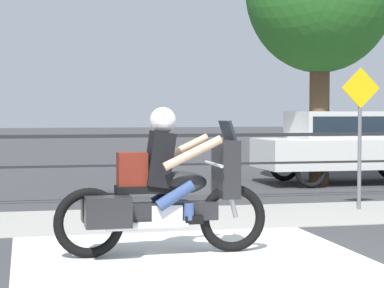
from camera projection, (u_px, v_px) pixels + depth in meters
The scene contains 7 objects.
ground_plane at pixel (267, 264), 7.71m from camera, with size 120.00×120.00×0.00m, color #38383A.
sidewalk_band at pixel (194, 217), 11.02m from camera, with size 44.00×2.40×0.01m, color #99968E.
crosswalk_band at pixel (205, 271), 7.36m from camera, with size 3.74×6.00×0.01m, color silver.
fence_railing at pixel (169, 148), 12.85m from camera, with size 36.00×0.05×1.18m.
motorcycle at pixel (163, 191), 8.17m from camera, with size 2.36×0.76×1.62m.
parked_car at pixel (349, 142), 16.19m from camera, with size 4.17×1.73×1.56m.
street_sign at pixel (360, 122), 11.84m from camera, with size 0.64×0.06×2.26m.
Camera 1 is at (-2.45, -7.28, 1.59)m, focal length 70.00 mm.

